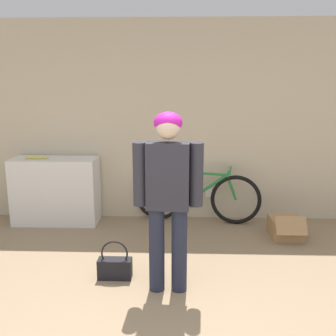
# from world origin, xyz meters

# --- Properties ---
(wall_back) EXTENTS (8.00, 0.07, 2.60)m
(wall_back) POSITION_xyz_m (0.00, 3.00, 1.30)
(wall_back) COLOR beige
(wall_back) RESTS_ON ground_plane
(side_shelf) EXTENTS (1.09, 0.44, 0.86)m
(side_shelf) POSITION_xyz_m (-1.45, 2.72, 0.43)
(side_shelf) COLOR white
(side_shelf) RESTS_ON ground_plane
(person) EXTENTS (0.59, 0.23, 1.58)m
(person) POSITION_xyz_m (0.07, 1.05, 0.93)
(person) COLOR #23283D
(person) RESTS_ON ground_plane
(bicycle) EXTENTS (1.66, 0.46, 0.72)m
(bicycle) POSITION_xyz_m (0.38, 2.80, 0.35)
(bicycle) COLOR black
(bicycle) RESTS_ON ground_plane
(banana) EXTENTS (0.33, 0.09, 0.04)m
(banana) POSITION_xyz_m (-1.66, 2.68, 0.88)
(banana) COLOR #EAD64C
(banana) RESTS_ON side_shelf
(handbag) EXTENTS (0.32, 0.13, 0.37)m
(handbag) POSITION_xyz_m (-0.44, 1.24, 0.11)
(handbag) COLOR black
(handbag) RESTS_ON ground_plane
(cardboard_box) EXTENTS (0.37, 0.50, 0.31)m
(cardboard_box) POSITION_xyz_m (1.44, 2.32, 0.11)
(cardboard_box) COLOR #A87F51
(cardboard_box) RESTS_ON ground_plane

